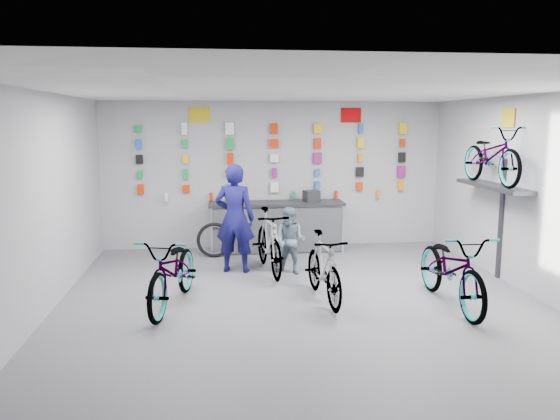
{
  "coord_description": "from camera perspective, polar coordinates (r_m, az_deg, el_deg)",
  "views": [
    {
      "loc": [
        -1.21,
        -7.18,
        2.6
      ],
      "look_at": [
        -0.18,
        1.4,
        1.19
      ],
      "focal_mm": 35.0,
      "sensor_mm": 36.0,
      "label": 1
    }
  ],
  "objects": [
    {
      "name": "bike_center",
      "position": [
        7.98,
        4.58,
        -6.0
      ],
      "size": [
        0.62,
        1.71,
        1.0
      ],
      "primitive_type": "imported",
      "rotation": [
        0.0,
        0.0,
        0.09
      ],
      "color": "gray",
      "rests_on": "floor"
    },
    {
      "name": "floor",
      "position": [
        7.73,
        2.63,
        -10.39
      ],
      "size": [
        8.0,
        8.0,
        0.0
      ],
      "primitive_type": "plane",
      "color": "#57585D",
      "rests_on": "ground"
    },
    {
      "name": "customer",
      "position": [
        9.34,
        1.06,
        -3.24
      ],
      "size": [
        0.71,
        0.66,
        1.16
      ],
      "primitive_type": "imported",
      "rotation": [
        0.0,
        0.0,
        -0.53
      ],
      "color": "slate",
      "rests_on": "floor"
    },
    {
      "name": "clerk",
      "position": [
        9.44,
        -4.74,
        -0.86
      ],
      "size": [
        0.78,
        0.61,
        1.89
      ],
      "primitive_type": "imported",
      "rotation": [
        0.0,
        0.0,
        2.89
      ],
      "color": "#110F4D",
      "rests_on": "floor"
    },
    {
      "name": "wall_bracket",
      "position": [
        9.59,
        21.48,
        1.83
      ],
      "size": [
        0.39,
        1.9,
        2.0
      ],
      "color": "#333338",
      "rests_on": "wall_right"
    },
    {
      "name": "wall_front",
      "position": [
        3.57,
        13.46,
        -8.93
      ],
      "size": [
        7.0,
        0.0,
        7.0
      ],
      "primitive_type": "plane",
      "rotation": [
        -1.57,
        0.0,
        0.0
      ],
      "color": "#AAAAAC",
      "rests_on": "floor"
    },
    {
      "name": "register",
      "position": [
        11.0,
        3.3,
        1.47
      ],
      "size": [
        0.33,
        0.35,
        0.22
      ],
      "primitive_type": "cube",
      "rotation": [
        0.0,
        0.0,
        0.2
      ],
      "color": "black",
      "rests_on": "counter"
    },
    {
      "name": "ceiling",
      "position": [
        7.29,
        2.81,
        12.41
      ],
      "size": [
        8.0,
        8.0,
        0.0
      ],
      "primitive_type": "plane",
      "rotation": [
        3.14,
        0.0,
        0.0
      ],
      "color": "white",
      "rests_on": "wall_back"
    },
    {
      "name": "sign_side",
      "position": [
        9.6,
        22.71,
        8.86
      ],
      "size": [
        0.02,
        0.4,
        0.3
      ],
      "primitive_type": "cube",
      "color": "gold",
      "rests_on": "wall_right"
    },
    {
      "name": "bike_service",
      "position": [
        9.42,
        -1.17,
        -3.29
      ],
      "size": [
        0.72,
        1.89,
        1.1
      ],
      "primitive_type": "imported",
      "rotation": [
        0.0,
        0.0,
        0.11
      ],
      "color": "gray",
      "rests_on": "floor"
    },
    {
      "name": "sign_right",
      "position": [
        11.51,
        7.43,
        9.8
      ],
      "size": [
        0.42,
        0.02,
        0.3
      ],
      "primitive_type": "cube",
      "color": "#C20609",
      "rests_on": "wall_back"
    },
    {
      "name": "bike_right",
      "position": [
        8.1,
        17.53,
        -5.83
      ],
      "size": [
        0.73,
        2.1,
        1.1
      ],
      "primitive_type": "imported",
      "rotation": [
        0.0,
        0.0,
        0.0
      ],
      "color": "gray",
      "rests_on": "floor"
    },
    {
      "name": "merch_wall",
      "position": [
        11.21,
        0.07,
        5.27
      ],
      "size": [
        5.55,
        0.08,
        1.57
      ],
      "color": "red",
      "rests_on": "wall_back"
    },
    {
      "name": "sign_left",
      "position": [
        11.16,
        -8.43,
        9.79
      ],
      "size": [
        0.42,
        0.02,
        0.3
      ],
      "primitive_type": "cube",
      "color": "gold",
      "rests_on": "wall_back"
    },
    {
      "name": "wall_right",
      "position": [
        8.65,
        26.23,
        1.01
      ],
      "size": [
        0.0,
        8.0,
        8.0
      ],
      "primitive_type": "plane",
      "rotation": [
        1.57,
        0.0,
        -1.57
      ],
      "color": "#AAAAAC",
      "rests_on": "floor"
    },
    {
      "name": "wall_back",
      "position": [
        11.3,
        -0.63,
        3.69
      ],
      "size": [
        7.0,
        0.0,
        7.0
      ],
      "primitive_type": "plane",
      "rotation": [
        1.57,
        0.0,
        0.0
      ],
      "color": "#AAAAAC",
      "rests_on": "floor"
    },
    {
      "name": "wall_left",
      "position": [
        7.62,
        -24.24,
        0.14
      ],
      "size": [
        0.0,
        8.0,
        8.0
      ],
      "primitive_type": "plane",
      "rotation": [
        1.57,
        0.0,
        1.57
      ],
      "color": "#AAAAAC",
      "rests_on": "floor"
    },
    {
      "name": "bike_wall",
      "position": [
        9.51,
        21.27,
        5.35
      ],
      "size": [
        0.63,
        1.8,
        0.95
      ],
      "primitive_type": "imported",
      "color": "gray",
      "rests_on": "wall_bracket"
    },
    {
      "name": "spare_wheel",
      "position": [
        10.59,
        -6.88,
        -3.13
      ],
      "size": [
        0.68,
        0.14,
        0.68
      ],
      "rotation": [
        0.0,
        0.0,
        0.02
      ],
      "color": "black",
      "rests_on": "floor"
    },
    {
      "name": "bike_left",
      "position": [
        7.85,
        -11.08,
        -6.24
      ],
      "size": [
        1.12,
        2.1,
        1.05
      ],
      "primitive_type": "imported",
      "rotation": [
        0.0,
        0.0,
        -0.22
      ],
      "color": "gray",
      "rests_on": "floor"
    },
    {
      "name": "counter",
      "position": [
        10.99,
        -0.37,
        -1.81
      ],
      "size": [
        2.7,
        0.66,
        1.0
      ],
      "color": "black",
      "rests_on": "floor"
    }
  ]
}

